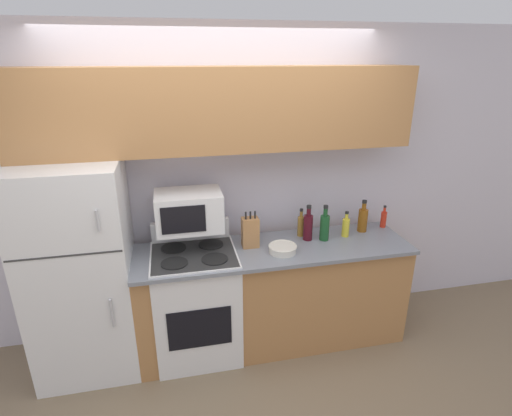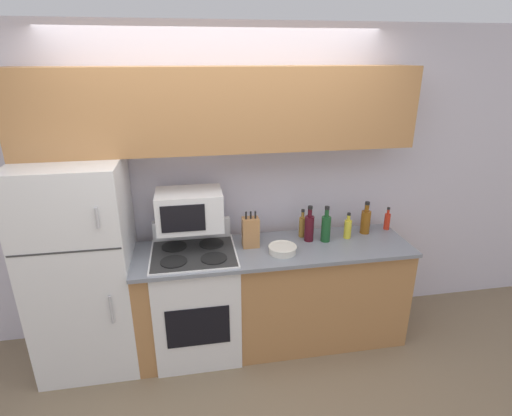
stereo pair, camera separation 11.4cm
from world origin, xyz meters
name	(u,v)px [view 1 (the left image)]	position (x,y,z in m)	size (l,w,h in m)	color
ground_plane	(237,368)	(0.00, 0.00, 0.00)	(12.00, 12.00, 0.00)	#7F6B51
wall_back	(220,188)	(0.00, 0.69, 1.27)	(8.00, 0.05, 2.55)	silver
lower_cabinets	(273,294)	(0.36, 0.28, 0.45)	(2.18, 0.61, 0.89)	#B27A47
refrigerator	(81,271)	(-1.09, 0.33, 0.82)	(0.72, 0.68, 1.64)	white
upper_cabinets	(221,110)	(0.00, 0.48, 1.94)	(2.90, 0.35, 0.60)	#B27A47
stove	(197,302)	(-0.27, 0.27, 0.47)	(0.65, 0.59, 1.06)	white
microwave	(189,211)	(-0.28, 0.38, 1.21)	(0.49, 0.35, 0.29)	white
knife_block	(250,232)	(0.18, 0.33, 1.01)	(0.13, 0.10, 0.30)	#B27A47
bowl	(283,248)	(0.40, 0.17, 0.92)	(0.22, 0.22, 0.06)	silver
bottle_wine_red	(308,226)	(0.67, 0.35, 1.01)	(0.08, 0.08, 0.30)	#470F19
bottle_whiskey	(363,219)	(1.18, 0.41, 1.00)	(0.08, 0.08, 0.28)	brown
bottle_wine_green	(325,226)	(0.80, 0.32, 1.01)	(0.08, 0.08, 0.30)	#194C23
bottle_vinegar	(301,225)	(0.63, 0.44, 0.98)	(0.06, 0.06, 0.24)	olive
bottle_cooking_spray	(346,227)	(1.00, 0.34, 0.98)	(0.06, 0.06, 0.22)	gold
bottle_hot_sauce	(384,219)	(1.40, 0.45, 0.97)	(0.05, 0.05, 0.20)	red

